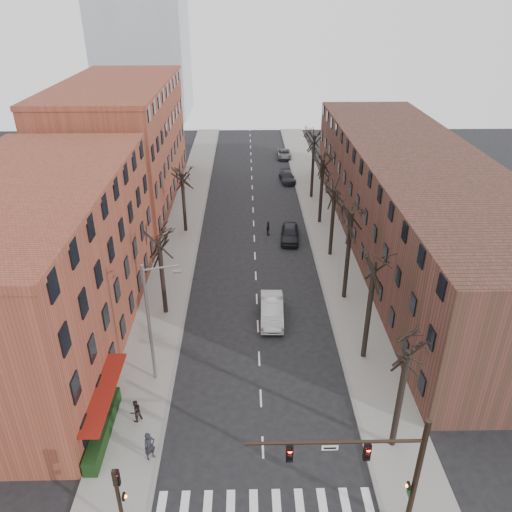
{
  "coord_description": "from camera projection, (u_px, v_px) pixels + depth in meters",
  "views": [
    {
      "loc": [
        -0.83,
        -16.55,
        23.66
      ],
      "look_at": [
        -0.06,
        20.44,
        4.0
      ],
      "focal_mm": 35.0,
      "sensor_mm": 36.0,
      "label": 1
    }
  ],
  "objects": [
    {
      "name": "tree_right_d",
      "position": [
        330.0,
        255.0,
        50.59
      ],
      "size": [
        5.2,
        5.2,
        10.0
      ],
      "primitive_type": null,
      "color": "black",
      "rests_on": "ground"
    },
    {
      "name": "pedestrian_b",
      "position": [
        136.0,
        411.0,
        30.55
      ],
      "size": [
        0.94,
        0.94,
        1.54
      ],
      "primitive_type": "imported",
      "rotation": [
        0.0,
        0.0,
        3.9
      ],
      "color": "black",
      "rests_on": "sidewalk_left"
    },
    {
      "name": "signal_pole_left",
      "position": [
        119.0,
        496.0,
        23.53
      ],
      "size": [
        0.47,
        0.44,
        4.4
      ],
      "color": "black",
      "rests_on": "ground"
    },
    {
      "name": "tree_left_a",
      "position": [
        166.0,
        313.0,
        41.48
      ],
      "size": [
        5.2,
        5.2,
        9.5
      ],
      "primitive_type": null,
      "color": "black",
      "rests_on": "ground"
    },
    {
      "name": "sidewalk_left",
      "position": [
        183.0,
        227.0,
        56.45
      ],
      "size": [
        4.0,
        90.0,
        0.15
      ],
      "primitive_type": "cube",
      "color": "gray",
      "rests_on": "ground"
    },
    {
      "name": "tree_left_b",
      "position": [
        186.0,
        231.0,
        55.61
      ],
      "size": [
        5.2,
        5.2,
        9.5
      ],
      "primitive_type": null,
      "color": "black",
      "rests_on": "ground"
    },
    {
      "name": "tree_right_c",
      "position": [
        344.0,
        298.0,
        43.53
      ],
      "size": [
        5.2,
        5.2,
        11.6
      ],
      "primitive_type": null,
      "color": "black",
      "rests_on": "ground"
    },
    {
      "name": "tree_right_f",
      "position": [
        311.0,
        198.0,
        64.72
      ],
      "size": [
        5.2,
        5.2,
        11.6
      ],
      "primitive_type": null,
      "color": "black",
      "rests_on": "ground"
    },
    {
      "name": "silver_sedan",
      "position": [
        272.0,
        310.0,
        40.35
      ],
      "size": [
        1.95,
        5.22,
        1.7
      ],
      "primitive_type": "imported",
      "rotation": [
        0.0,
        0.0,
        -0.03
      ],
      "color": "#ADB0B4",
      "rests_on": "ground"
    },
    {
      "name": "tree_right_e",
      "position": [
        319.0,
        223.0,
        57.65
      ],
      "size": [
        5.2,
        5.2,
        10.8
      ],
      "primitive_type": null,
      "color": "black",
      "rests_on": "ground"
    },
    {
      "name": "building_right",
      "position": [
        413.0,
        201.0,
        50.17
      ],
      "size": [
        12.0,
        50.0,
        10.0
      ],
      "primitive_type": "cube",
      "color": "#542D27",
      "rests_on": "ground"
    },
    {
      "name": "signal_mast_arm",
      "position": [
        386.0,
        466.0,
        22.88
      ],
      "size": [
        8.14,
        0.3,
        7.2
      ],
      "color": "black",
      "rests_on": "ground"
    },
    {
      "name": "building_left_far",
      "position": [
        122.0,
        145.0,
        61.0
      ],
      "size": [
        12.0,
        28.0,
        14.0
      ],
      "primitive_type": "cube",
      "color": "brown",
      "rests_on": "ground"
    },
    {
      "name": "pedestrian_crossing",
      "position": [
        268.0,
        228.0,
        54.4
      ],
      "size": [
        0.67,
        1.01,
        1.6
      ],
      "primitive_type": "imported",
      "rotation": [
        0.0,
        0.0,
        1.25
      ],
      "color": "black",
      "rests_on": "ground"
    },
    {
      "name": "tree_right_b",
      "position": [
        363.0,
        357.0,
        36.46
      ],
      "size": [
        5.2,
        5.2,
        10.8
      ],
      "primitive_type": null,
      "color": "black",
      "rests_on": "ground"
    },
    {
      "name": "ground",
      "position": [
        265.0,
        510.0,
        25.73
      ],
      "size": [
        160.0,
        160.0,
        0.0
      ],
      "primitive_type": "plane",
      "color": "black",
      "rests_on": "ground"
    },
    {
      "name": "sidewalk_right",
      "position": [
        324.0,
        226.0,
        56.74
      ],
      "size": [
        4.0,
        90.0,
        0.15
      ],
      "primitive_type": "cube",
      "color": "gray",
      "rests_on": "ground"
    },
    {
      "name": "parked_car_mid",
      "position": [
        287.0,
        177.0,
        69.86
      ],
      "size": [
        2.3,
        4.77,
        1.34
      ],
      "primitive_type": "imported",
      "rotation": [
        0.0,
        0.0,
        0.09
      ],
      "color": "#21222A",
      "rests_on": "ground"
    },
    {
      "name": "pedestrian_a",
      "position": [
        150.0,
        446.0,
        28.0
      ],
      "size": [
        0.81,
        0.76,
        1.86
      ],
      "primitive_type": "imported",
      "rotation": [
        0.0,
        0.0,
        0.66
      ],
      "color": "black",
      "rests_on": "sidewalk_left"
    },
    {
      "name": "streetlight",
      "position": [
        151.0,
        319.0,
        32.07
      ],
      "size": [
        2.45,
        0.22,
        9.03
      ],
      "color": "slate",
      "rests_on": "ground"
    },
    {
      "name": "awning_left",
      "position": [
        110.0,
        424.0,
        30.85
      ],
      "size": [
        1.2,
        7.0,
        0.15
      ],
      "primitive_type": "cube",
      "color": "maroon",
      "rests_on": "ground"
    },
    {
      "name": "tree_right_a",
      "position": [
        391.0,
        445.0,
        29.4
      ],
      "size": [
        5.2,
        5.2,
        10.0
      ],
      "primitive_type": null,
      "color": "black",
      "rests_on": "ground"
    },
    {
      "name": "hedge",
      "position": [
        103.0,
        429.0,
        29.66
      ],
      "size": [
        0.8,
        6.0,
        1.0
      ],
      "primitive_type": "cube",
      "color": "black",
      "rests_on": "sidewalk_left"
    },
    {
      "name": "parked_car_near",
      "position": [
        290.0,
        234.0,
        53.23
      ],
      "size": [
        2.32,
        4.87,
        1.61
      ],
      "primitive_type": "imported",
      "rotation": [
        0.0,
        0.0,
        -0.09
      ],
      "color": "black",
      "rests_on": "ground"
    },
    {
      "name": "parked_car_far",
      "position": [
        284.0,
        154.0,
        79.91
      ],
      "size": [
        2.16,
        4.63,
        1.28
      ],
      "primitive_type": "imported",
      "rotation": [
        0.0,
        0.0,
        -0.01
      ],
      "color": "slate",
      "rests_on": "ground"
    },
    {
      "name": "building_left_near",
      "position": [
        36.0,
        269.0,
        35.86
      ],
      "size": [
        12.0,
        26.0,
        12.0
      ],
      "primitive_type": "cube",
      "color": "brown",
      "rests_on": "ground"
    }
  ]
}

